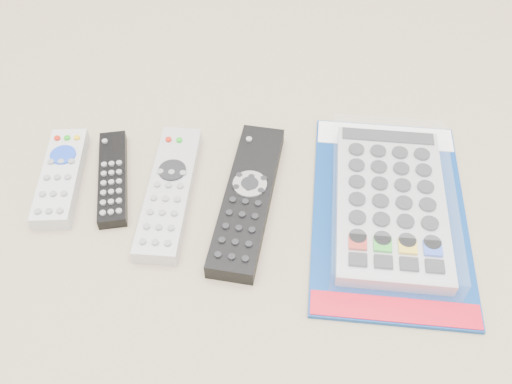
{
  "coord_description": "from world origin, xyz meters",
  "views": [
    {
      "loc": [
        0.05,
        -0.52,
        0.61
      ],
      "look_at": [
        0.06,
        -0.02,
        0.01
      ],
      "focal_mm": 40.0,
      "sensor_mm": 36.0,
      "label": 1
    }
  ],
  "objects_px": {
    "remote_small_grey": "(61,177)",
    "jumbo_remote_packaged": "(391,201)",
    "remote_silver_dvd": "(170,191)",
    "remote_large_black": "(248,198)",
    "remote_slim_black": "(113,178)"
  },
  "relations": [
    {
      "from": "remote_slim_black",
      "to": "remote_small_grey",
      "type": "bearing_deg",
      "value": 171.97
    },
    {
      "from": "remote_large_black",
      "to": "jumbo_remote_packaged",
      "type": "xyz_separation_m",
      "value": [
        0.19,
        -0.01,
        0.01
      ]
    },
    {
      "from": "remote_small_grey",
      "to": "remote_slim_black",
      "type": "relative_size",
      "value": 0.99
    },
    {
      "from": "jumbo_remote_packaged",
      "to": "remote_small_grey",
      "type": "bearing_deg",
      "value": 179.56
    },
    {
      "from": "remote_slim_black",
      "to": "remote_silver_dvd",
      "type": "distance_m",
      "value": 0.09
    },
    {
      "from": "remote_silver_dvd",
      "to": "remote_large_black",
      "type": "bearing_deg",
      "value": -2.16
    },
    {
      "from": "remote_slim_black",
      "to": "remote_large_black",
      "type": "relative_size",
      "value": 0.66
    },
    {
      "from": "remote_small_grey",
      "to": "jumbo_remote_packaged",
      "type": "bearing_deg",
      "value": -8.59
    },
    {
      "from": "remote_silver_dvd",
      "to": "jumbo_remote_packaged",
      "type": "distance_m",
      "value": 0.3
    },
    {
      "from": "remote_small_grey",
      "to": "remote_silver_dvd",
      "type": "relative_size",
      "value": 0.74
    },
    {
      "from": "remote_small_grey",
      "to": "remote_large_black",
      "type": "relative_size",
      "value": 0.65
    },
    {
      "from": "remote_silver_dvd",
      "to": "remote_small_grey",
      "type": "bearing_deg",
      "value": 174.75
    },
    {
      "from": "remote_slim_black",
      "to": "jumbo_remote_packaged",
      "type": "xyz_separation_m",
      "value": [
        0.38,
        -0.06,
        0.01
      ]
    },
    {
      "from": "remote_small_grey",
      "to": "remote_slim_black",
      "type": "bearing_deg",
      "value": -1.62
    },
    {
      "from": "remote_small_grey",
      "to": "jumbo_remote_packaged",
      "type": "relative_size",
      "value": 0.48
    }
  ]
}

